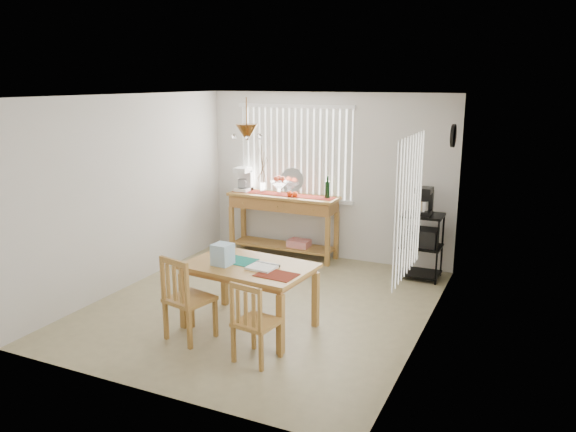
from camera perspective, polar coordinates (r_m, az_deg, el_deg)
The scene contains 10 objects.
ground at distance 7.21m, azimuth -2.58°, elevation -9.04°, with size 4.00×4.50×0.01m, color tan.
room_shell at distance 6.75m, azimuth -2.66°, elevation 4.40°, with size 4.20×4.70×2.70m.
sideboard at distance 8.94m, azimuth -0.43°, elevation 0.59°, with size 1.79×0.50×1.01m.
sideboard_items at distance 9.01m, azimuth -2.21°, elevation 3.34°, with size 1.70×0.43×0.77m.
wire_cart at distance 8.19m, azimuth 13.44°, elevation -2.36°, with size 0.56×0.44×0.94m.
cart_items at distance 8.07m, azimuth 13.67°, elevation 1.44°, with size 0.22×0.27×0.39m.
dining_table at distance 6.38m, azimuth -3.96°, elevation -5.67°, with size 1.49×1.03×0.76m.
table_items at distance 6.30m, azimuth -5.64°, elevation -4.24°, with size 1.08×0.60×0.24m.
chair_left at distance 6.23m, azimuth -10.25°, elevation -8.29°, with size 0.53×0.53×0.96m.
chair_right at distance 5.70m, azimuth -3.41°, elevation -10.75°, with size 0.45×0.45×0.86m.
Camera 1 is at (3.07, -5.90, 2.77)m, focal length 35.00 mm.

